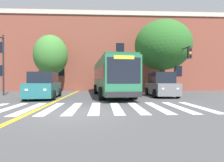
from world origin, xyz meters
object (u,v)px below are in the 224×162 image
object	(u,v)px
car_grey_far_lane	(161,85)
street_tree_curbside_small	(51,55)
city_bus	(111,76)
car_teal_near_lane	(44,86)
street_tree_curbside_large	(163,45)
traffic_light_near_corner	(181,62)
car_white_behind_bus	(104,84)

from	to	relation	value
car_grey_far_lane	street_tree_curbside_small	world-z (taller)	street_tree_curbside_small
city_bus	car_teal_near_lane	bearing A→B (deg)	-161.39
car_grey_far_lane	street_tree_curbside_large	bearing A→B (deg)	69.31
city_bus	car_teal_near_lane	size ratio (longest dim) A/B	2.22
car_teal_near_lane	street_tree_curbside_large	bearing A→B (deg)	22.92
car_teal_near_lane	traffic_light_near_corner	world-z (taller)	traffic_light_near_corner
street_tree_curbside_large	city_bus	bearing A→B (deg)	-153.27
car_white_behind_bus	traffic_light_near_corner	world-z (taller)	traffic_light_near_corner
traffic_light_near_corner	street_tree_curbside_large	size ratio (longest dim) A/B	0.62
street_tree_curbside_large	street_tree_curbside_small	xyz separation A→B (m)	(-13.04, 1.65, -0.99)
car_white_behind_bus	car_teal_near_lane	bearing A→B (deg)	-113.13
street_tree_curbside_small	car_white_behind_bus	bearing A→B (deg)	38.93
city_bus	car_grey_far_lane	size ratio (longest dim) A/B	2.33
street_tree_curbside_small	car_grey_far_lane	bearing A→B (deg)	-24.58
car_teal_near_lane	street_tree_curbside_large	size ratio (longest dim) A/B	0.60
car_white_behind_bus	street_tree_curbside_small	xyz separation A→B (m)	(-6.42, -5.19, 3.63)
city_bus	car_grey_far_lane	distance (m)	4.73
city_bus	traffic_light_near_corner	size ratio (longest dim) A/B	2.15
car_grey_far_lane	car_white_behind_bus	size ratio (longest dim) A/B	1.00
car_teal_near_lane	street_tree_curbside_small	bearing A→B (deg)	102.02
city_bus	car_white_behind_bus	xyz separation A→B (m)	(-0.61, 9.86, -1.02)
city_bus	car_grey_far_lane	xyz separation A→B (m)	(4.62, -0.66, -0.81)
street_tree_curbside_large	street_tree_curbside_small	bearing A→B (deg)	172.80
car_grey_far_lane	car_white_behind_bus	xyz separation A→B (m)	(-5.23, 10.52, -0.21)
car_grey_far_lane	street_tree_curbside_large	xyz separation A→B (m)	(1.39, 3.68, 4.41)
street_tree_curbside_large	car_white_behind_bus	bearing A→B (deg)	134.08
traffic_light_near_corner	street_tree_curbside_small	world-z (taller)	street_tree_curbside_small
street_tree_curbside_large	street_tree_curbside_small	size ratio (longest dim) A/B	1.21
car_teal_near_lane	car_grey_far_lane	bearing A→B (deg)	6.90
street_tree_curbside_small	city_bus	bearing A→B (deg)	-33.60
car_teal_near_lane	street_tree_curbside_small	size ratio (longest dim) A/B	0.72
car_teal_near_lane	car_white_behind_bus	world-z (taller)	car_teal_near_lane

